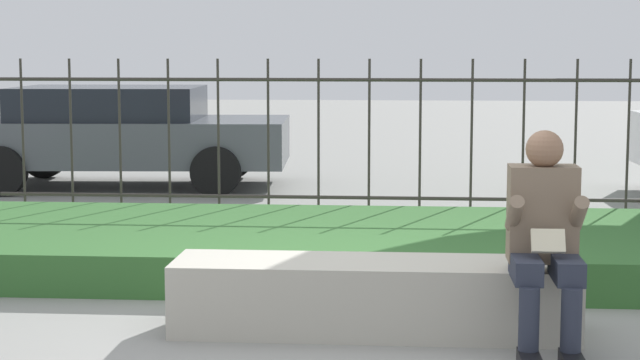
% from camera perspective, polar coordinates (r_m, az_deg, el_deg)
% --- Properties ---
extents(ground_plane, '(60.00, 60.00, 0.00)m').
position_cam_1_polar(ground_plane, '(6.44, 1.46, -8.09)').
color(ground_plane, gray).
extents(stone_bench, '(2.38, 0.59, 0.43)m').
position_cam_1_polar(stone_bench, '(6.39, 2.87, -6.46)').
color(stone_bench, '#B7B2A3').
rests_on(stone_bench, ground_plane).
extents(person_seated_reader, '(0.42, 0.73, 1.23)m').
position_cam_1_polar(person_seated_reader, '(6.02, 11.89, -2.82)').
color(person_seated_reader, black).
rests_on(person_seated_reader, ground_plane).
extents(grass_berm, '(8.99, 2.52, 0.29)m').
position_cam_1_polar(grass_berm, '(8.32, 2.22, -3.62)').
color(grass_berm, '#33662D').
rests_on(grass_berm, ground_plane).
extents(iron_fence, '(6.99, 0.03, 1.60)m').
position_cam_1_polar(iron_fence, '(9.80, 2.64, 2.02)').
color(iron_fence, '#332D28').
rests_on(iron_fence, ground_plane).
extents(car_parked_left, '(4.10, 2.18, 1.23)m').
position_cam_1_polar(car_parked_left, '(13.36, -10.60, 2.50)').
color(car_parked_left, '#4C5156').
rests_on(car_parked_left, ground_plane).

